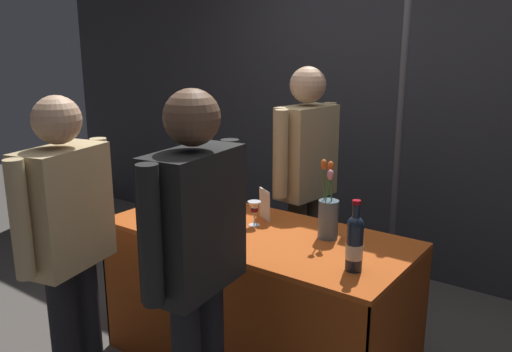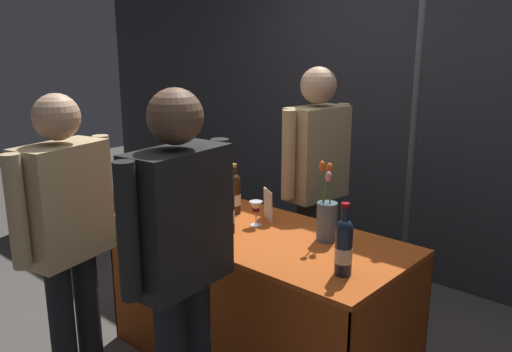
{
  "view_description": "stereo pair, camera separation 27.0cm",
  "coord_description": "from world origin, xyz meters",
  "px_view_note": "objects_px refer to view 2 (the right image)",
  "views": [
    {
      "loc": [
        1.54,
        -2.12,
        1.77
      ],
      "look_at": [
        0.0,
        0.0,
        1.1
      ],
      "focal_mm": 36.76,
      "sensor_mm": 36.0,
      "label": 1
    },
    {
      "loc": [
        1.75,
        -1.95,
        1.77
      ],
      "look_at": [
        0.0,
        0.0,
        1.1
      ],
      "focal_mm": 36.76,
      "sensor_mm": 36.0,
      "label": 2
    }
  ],
  "objects_px": {
    "tasting_table": "(256,274)",
    "booth_signpost": "(416,102)",
    "taster_foreground_right": "(180,247)",
    "flower_vase": "(327,218)",
    "featured_wine_bottle": "(211,190)",
    "vendor_presenter": "(316,173)",
    "wine_glass_near_vendor": "(256,208)",
    "display_bottle_0": "(217,183)"
  },
  "relations": [
    {
      "from": "tasting_table",
      "to": "booth_signpost",
      "type": "height_order",
      "value": "booth_signpost"
    },
    {
      "from": "tasting_table",
      "to": "taster_foreground_right",
      "type": "xyz_separation_m",
      "value": [
        0.19,
        -0.68,
        0.41
      ]
    },
    {
      "from": "flower_vase",
      "to": "taster_foreground_right",
      "type": "xyz_separation_m",
      "value": [
        -0.16,
        -0.81,
        0.05
      ]
    },
    {
      "from": "featured_wine_bottle",
      "to": "taster_foreground_right",
      "type": "height_order",
      "value": "taster_foreground_right"
    },
    {
      "from": "tasting_table",
      "to": "vendor_presenter",
      "type": "relative_size",
      "value": 1.01
    },
    {
      "from": "wine_glass_near_vendor",
      "to": "featured_wine_bottle",
      "type": "bearing_deg",
      "value": -171.99
    },
    {
      "from": "tasting_table",
      "to": "wine_glass_near_vendor",
      "type": "height_order",
      "value": "wine_glass_near_vendor"
    },
    {
      "from": "display_bottle_0",
      "to": "featured_wine_bottle",
      "type": "bearing_deg",
      "value": -54.87
    },
    {
      "from": "display_bottle_0",
      "to": "booth_signpost",
      "type": "distance_m",
      "value": 1.29
    },
    {
      "from": "vendor_presenter",
      "to": "display_bottle_0",
      "type": "bearing_deg",
      "value": -30.53
    },
    {
      "from": "flower_vase",
      "to": "display_bottle_0",
      "type": "bearing_deg",
      "value": 176.85
    },
    {
      "from": "wine_glass_near_vendor",
      "to": "flower_vase",
      "type": "xyz_separation_m",
      "value": [
        0.41,
        0.07,
        0.02
      ]
    },
    {
      "from": "featured_wine_bottle",
      "to": "booth_signpost",
      "type": "bearing_deg",
      "value": 54.31
    },
    {
      "from": "featured_wine_bottle",
      "to": "vendor_presenter",
      "type": "xyz_separation_m",
      "value": [
        0.27,
        0.65,
        0.03
      ]
    },
    {
      "from": "wine_glass_near_vendor",
      "to": "flower_vase",
      "type": "bearing_deg",
      "value": 9.37
    },
    {
      "from": "booth_signpost",
      "to": "wine_glass_near_vendor",
      "type": "bearing_deg",
      "value": -113.46
    },
    {
      "from": "display_bottle_0",
      "to": "tasting_table",
      "type": "bearing_deg",
      "value": -20.5
    },
    {
      "from": "featured_wine_bottle",
      "to": "taster_foreground_right",
      "type": "distance_m",
      "value": 0.89
    },
    {
      "from": "wine_glass_near_vendor",
      "to": "taster_foreground_right",
      "type": "distance_m",
      "value": 0.79
    },
    {
      "from": "flower_vase",
      "to": "vendor_presenter",
      "type": "relative_size",
      "value": 0.25
    },
    {
      "from": "flower_vase",
      "to": "vendor_presenter",
      "type": "height_order",
      "value": "vendor_presenter"
    },
    {
      "from": "vendor_presenter",
      "to": "booth_signpost",
      "type": "bearing_deg",
      "value": 134.5
    },
    {
      "from": "tasting_table",
      "to": "taster_foreground_right",
      "type": "height_order",
      "value": "taster_foreground_right"
    },
    {
      "from": "tasting_table",
      "to": "display_bottle_0",
      "type": "relative_size",
      "value": 4.96
    },
    {
      "from": "vendor_presenter",
      "to": "taster_foreground_right",
      "type": "bearing_deg",
      "value": 18.84
    },
    {
      "from": "featured_wine_bottle",
      "to": "display_bottle_0",
      "type": "distance_m",
      "value": 0.19
    },
    {
      "from": "flower_vase",
      "to": "booth_signpost",
      "type": "xyz_separation_m",
      "value": [
        0.01,
        0.9,
        0.5
      ]
    },
    {
      "from": "booth_signpost",
      "to": "taster_foreground_right",
      "type": "bearing_deg",
      "value": -95.62
    },
    {
      "from": "display_bottle_0",
      "to": "vendor_presenter",
      "type": "height_order",
      "value": "vendor_presenter"
    },
    {
      "from": "featured_wine_bottle",
      "to": "flower_vase",
      "type": "distance_m",
      "value": 0.73
    },
    {
      "from": "flower_vase",
      "to": "taster_foreground_right",
      "type": "distance_m",
      "value": 0.83
    },
    {
      "from": "featured_wine_bottle",
      "to": "vendor_presenter",
      "type": "distance_m",
      "value": 0.71
    },
    {
      "from": "booth_signpost",
      "to": "featured_wine_bottle",
      "type": "bearing_deg",
      "value": -125.69
    },
    {
      "from": "featured_wine_bottle",
      "to": "booth_signpost",
      "type": "relative_size",
      "value": 0.15
    },
    {
      "from": "taster_foreground_right",
      "to": "tasting_table",
      "type": "bearing_deg",
      "value": 9.52
    },
    {
      "from": "tasting_table",
      "to": "taster_foreground_right",
      "type": "distance_m",
      "value": 0.82
    },
    {
      "from": "tasting_table",
      "to": "featured_wine_bottle",
      "type": "relative_size",
      "value": 4.73
    },
    {
      "from": "booth_signpost",
      "to": "display_bottle_0",
      "type": "bearing_deg",
      "value": -134.43
    },
    {
      "from": "wine_glass_near_vendor",
      "to": "taster_foreground_right",
      "type": "relative_size",
      "value": 0.08
    },
    {
      "from": "featured_wine_bottle",
      "to": "vendor_presenter",
      "type": "relative_size",
      "value": 0.21
    },
    {
      "from": "wine_glass_near_vendor",
      "to": "booth_signpost",
      "type": "bearing_deg",
      "value": 66.54
    },
    {
      "from": "featured_wine_bottle",
      "to": "display_bottle_0",
      "type": "bearing_deg",
      "value": 125.13
    }
  ]
}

